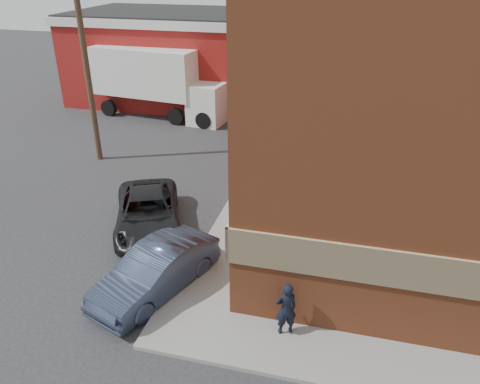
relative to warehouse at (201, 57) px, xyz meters
The scene contains 8 objects.
ground 21.07m from the warehouse, 73.30° to the right, with size 90.00×90.00×0.00m, color #28282B.
sidewalk_west 13.12m from the warehouse, 59.04° to the right, with size 1.80×18.00×0.12m, color gray.
warehouse is the anchor object (origin of this frame).
utility_pole 11.27m from the warehouse, 97.77° to the right, with size 2.00×0.26×9.00m.
man 22.38m from the warehouse, 66.00° to the right, with size 0.55×0.36×1.51m, color black.
sedan 20.28m from the warehouse, 75.15° to the right, with size 1.47×4.22×1.39m, color #303A51.
suv_a 16.88m from the warehouse, 77.95° to the right, with size 2.19×4.75×1.32m, color black.
box_truck 4.29m from the warehouse, 105.88° to the right, with size 8.40×3.41×4.03m.
Camera 1 is at (4.22, -9.45, 8.79)m, focal length 35.00 mm.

